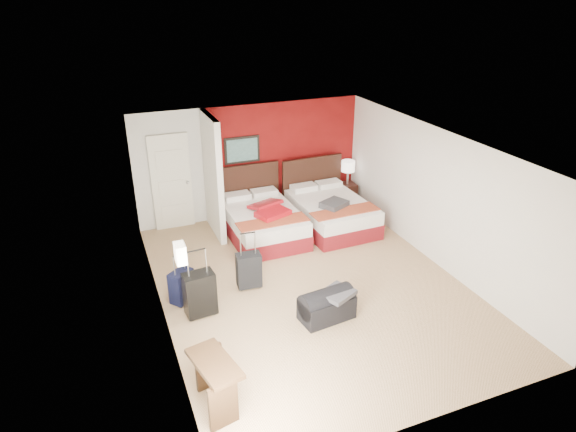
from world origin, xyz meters
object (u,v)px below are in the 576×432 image
red_suitcase_open (269,209)px  suitcase_charcoal (249,272)px  bed_right (331,214)px  suitcase_black (200,295)px  suitcase_navy (182,288)px  desk (216,383)px  bed_left (263,224)px  table_lamp (348,172)px  nightstand (347,194)px  duffel_bag (327,307)px

red_suitcase_open → suitcase_charcoal: red_suitcase_open is taller
bed_right → suitcase_black: (-3.32, -2.10, 0.06)m
suitcase_charcoal → suitcase_navy: 1.16m
suitcase_charcoal → desk: 2.69m
bed_left → table_lamp: (2.37, 0.82, 0.52)m
bed_left → bed_right: bearing=-3.9°
suitcase_charcoal → desk: bearing=-111.5°
suitcase_black → suitcase_navy: 0.51m
bed_left → suitcase_black: 2.84m
desk → nightstand: bearing=35.7°
suitcase_navy → duffel_bag: 2.38m
table_lamp → suitcase_black: bearing=-144.2°
suitcase_charcoal → table_lamp: bearing=43.0°
red_suitcase_open → suitcase_charcoal: bearing=-139.7°
bed_right → nightstand: (0.85, 0.91, -0.03)m
red_suitcase_open → duffel_bag: (-0.11, -2.92, -0.43)m
suitcase_black → bed_right: bearing=26.7°
table_lamp → suitcase_navy: 5.10m
table_lamp → suitcase_black: 5.17m
nightstand → desk: (-4.42, -4.94, 0.07)m
bed_right → suitcase_black: 3.93m
bed_left → nightstand: size_ratio=3.65×
nightstand → suitcase_charcoal: bearing=-140.3°
red_suitcase_open → duffel_bag: red_suitcase_open is taller
bed_left → bed_right: size_ratio=0.99×
suitcase_black → suitcase_charcoal: 1.07m
table_lamp → suitcase_charcoal: (-3.22, -2.53, -0.51)m
suitcase_navy → desk: size_ratio=0.66×
bed_right → suitcase_navy: bed_right is taller
desk → bed_right: bearing=36.0°
suitcase_black → suitcase_navy: bearing=108.3°
suitcase_charcoal → suitcase_navy: (-1.15, -0.02, -0.03)m
suitcase_charcoal → desk: (-1.19, -2.41, 0.04)m
bed_left → red_suitcase_open: bearing=-45.5°
desk → duffel_bag: bearing=16.0°
nightstand → desk: size_ratio=0.66×
bed_right → red_suitcase_open: (-1.42, -0.01, 0.35)m
nightstand → suitcase_black: bearing=-142.6°
red_suitcase_open → suitcase_charcoal: size_ratio=1.46×
duffel_bag → desk: size_ratio=1.02×
nightstand → duffel_bag: nightstand is taller
nightstand → table_lamp: size_ratio=0.97×
suitcase_navy → duffel_bag: suitcase_navy is taller
red_suitcase_open → nightstand: size_ratio=1.64×
bed_left → suitcase_black: size_ratio=2.76×
bed_right → table_lamp: table_lamp is taller
red_suitcase_open → suitcase_black: bearing=-151.5°
bed_right → nightstand: bearing=45.0°
red_suitcase_open → suitcase_navy: bearing=-161.4°
suitcase_charcoal → suitcase_navy: size_ratio=1.12×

